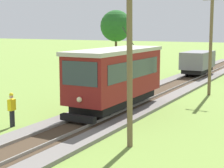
{
  "coord_description": "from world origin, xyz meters",
  "views": [
    {
      "loc": [
        10.15,
        0.46,
        5.06
      ],
      "look_at": [
        -0.27,
        19.83,
        1.69
      ],
      "focal_mm": 59.12,
      "sensor_mm": 36.0,
      "label": 1
    }
  ],
  "objects_px": {
    "track_worker": "(12,108)",
    "tree_left_near": "(116,26)",
    "utility_pole_mid": "(211,40)",
    "red_tram": "(116,76)",
    "utility_pole_near_tram": "(130,56)",
    "freight_car": "(198,62)"
  },
  "relations": [
    {
      "from": "red_tram",
      "to": "track_worker",
      "type": "relative_size",
      "value": 4.79
    },
    {
      "from": "utility_pole_near_tram",
      "to": "tree_left_near",
      "type": "relative_size",
      "value": 1.02
    },
    {
      "from": "utility_pole_near_tram",
      "to": "utility_pole_mid",
      "type": "distance_m",
      "value": 13.94
    },
    {
      "from": "utility_pole_mid",
      "to": "red_tram",
      "type": "bearing_deg",
      "value": -113.55
    },
    {
      "from": "track_worker",
      "to": "freight_car",
      "type": "bearing_deg",
      "value": 80.86
    },
    {
      "from": "tree_left_near",
      "to": "freight_car",
      "type": "bearing_deg",
      "value": -30.37
    },
    {
      "from": "red_tram",
      "to": "freight_car",
      "type": "xyz_separation_m",
      "value": [
        -0.0,
        18.17,
        -0.64
      ]
    },
    {
      "from": "freight_car",
      "to": "utility_pole_mid",
      "type": "relative_size",
      "value": 0.64
    },
    {
      "from": "red_tram",
      "to": "utility_pole_near_tram",
      "type": "bearing_deg",
      "value": -57.71
    },
    {
      "from": "utility_pole_mid",
      "to": "tree_left_near",
      "type": "xyz_separation_m",
      "value": [
        -17.37,
        17.99,
        1.15
      ]
    },
    {
      "from": "freight_car",
      "to": "tree_left_near",
      "type": "bearing_deg",
      "value": 149.63
    },
    {
      "from": "track_worker",
      "to": "utility_pole_near_tram",
      "type": "bearing_deg",
      "value": -2.62
    },
    {
      "from": "freight_car",
      "to": "track_worker",
      "type": "relative_size",
      "value": 2.91
    },
    {
      "from": "track_worker",
      "to": "tree_left_near",
      "type": "height_order",
      "value": "tree_left_near"
    },
    {
      "from": "track_worker",
      "to": "utility_pole_mid",
      "type": "bearing_deg",
      "value": 62.43
    },
    {
      "from": "freight_car",
      "to": "red_tram",
      "type": "bearing_deg",
      "value": -89.99
    },
    {
      "from": "utility_pole_near_tram",
      "to": "freight_car",
      "type": "bearing_deg",
      "value": 98.58
    },
    {
      "from": "tree_left_near",
      "to": "red_tram",
      "type": "bearing_deg",
      "value": -62.31
    },
    {
      "from": "track_worker",
      "to": "tree_left_near",
      "type": "distance_m",
      "value": 33.83
    },
    {
      "from": "freight_car",
      "to": "utility_pole_near_tram",
      "type": "relative_size",
      "value": 0.68
    },
    {
      "from": "freight_car",
      "to": "track_worker",
      "type": "height_order",
      "value": "freight_car"
    },
    {
      "from": "utility_pole_near_tram",
      "to": "red_tram",
      "type": "bearing_deg",
      "value": 122.29
    }
  ]
}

